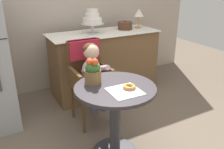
% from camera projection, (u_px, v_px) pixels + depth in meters
% --- Properties ---
extents(cafe_table, '(0.72, 0.72, 0.72)m').
position_uv_depth(cafe_table, '(115.00, 108.00, 2.14)').
color(cafe_table, '#332D33').
rests_on(cafe_table, ground).
extents(wicker_chair, '(0.42, 0.45, 0.95)m').
position_uv_depth(wicker_chair, '(87.00, 68.00, 2.71)').
color(wicker_chair, brown).
rests_on(wicker_chair, ground).
extents(seated_child, '(0.27, 0.32, 0.73)m').
position_uv_depth(seated_child, '(93.00, 69.00, 2.57)').
color(seated_child, silver).
rests_on(seated_child, ground).
extents(paper_napkin, '(0.27, 0.27, 0.00)m').
position_uv_depth(paper_napkin, '(125.00, 91.00, 1.97)').
color(paper_napkin, white).
rests_on(paper_napkin, cafe_table).
extents(donut_front, '(0.11, 0.11, 0.04)m').
position_uv_depth(donut_front, '(129.00, 87.00, 2.01)').
color(donut_front, '#AD7542').
rests_on(donut_front, cafe_table).
extents(flower_vase, '(0.15, 0.15, 0.24)m').
position_uv_depth(flower_vase, '(93.00, 71.00, 2.09)').
color(flower_vase, brown).
rests_on(flower_vase, cafe_table).
extents(display_counter, '(1.56, 0.62, 0.90)m').
position_uv_depth(display_counter, '(104.00, 63.00, 3.46)').
color(display_counter, brown).
rests_on(display_counter, ground).
extents(tiered_cake_stand, '(0.30, 0.30, 0.33)m').
position_uv_depth(tiered_cake_stand, '(92.00, 19.00, 3.15)').
color(tiered_cake_stand, silver).
rests_on(tiered_cake_stand, display_counter).
extents(round_layer_cake, '(0.21, 0.21, 0.13)m').
position_uv_depth(round_layer_cake, '(125.00, 26.00, 3.47)').
color(round_layer_cake, '#4C2D1E').
rests_on(round_layer_cake, display_counter).
extents(table_lamp, '(0.15, 0.15, 0.28)m').
position_uv_depth(table_lamp, '(139.00, 13.00, 3.51)').
color(table_lamp, '#B28C47').
rests_on(table_lamp, display_counter).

